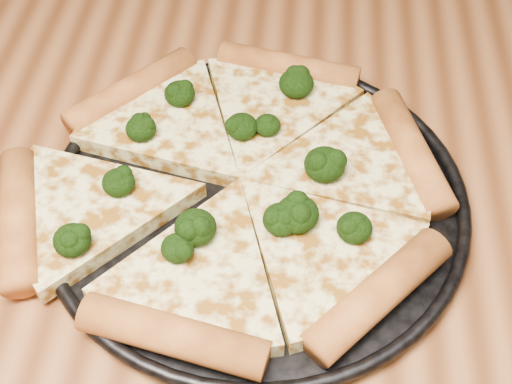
{
  "coord_description": "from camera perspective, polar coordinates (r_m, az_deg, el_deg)",
  "views": [
    {
      "loc": [
        0.09,
        -0.24,
        1.2
      ],
      "look_at": [
        0.06,
        0.12,
        0.77
      ],
      "focal_mm": 49.58,
      "sensor_mm": 36.0,
      "label": 1
    }
  ],
  "objects": [
    {
      "name": "pizza_pan",
      "position": [
        0.57,
        0.0,
        -0.54
      ],
      "size": [
        0.34,
        0.34,
        0.02
      ],
      "color": "black",
      "rests_on": "dining_table"
    },
    {
      "name": "pizza",
      "position": [
        0.57,
        -1.76,
        0.87
      ],
      "size": [
        0.37,
        0.34,
        0.03
      ],
      "rotation": [
        0.0,
        0.0,
        -0.21
      ],
      "color": "#EAE08F",
      "rests_on": "pizza_pan"
    },
    {
      "name": "broccoli_florets",
      "position": [
        0.56,
        -1.54,
        1.54
      ],
      "size": [
        0.23,
        0.22,
        0.03
      ],
      "color": "black",
      "rests_on": "pizza"
    }
  ]
}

